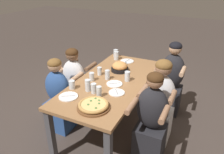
# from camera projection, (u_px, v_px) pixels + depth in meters

# --- Properties ---
(ground_plane) EXTENTS (18.00, 18.00, 0.00)m
(ground_plane) POSITION_uv_depth(u_px,v_px,m) (112.00, 126.00, 3.23)
(ground_plane) COLOR #423833
(ground_plane) RESTS_ON ground
(dining_table) EXTENTS (1.85, 0.86, 0.75)m
(dining_table) POSITION_uv_depth(u_px,v_px,m) (112.00, 86.00, 2.94)
(dining_table) COLOR #996B42
(dining_table) RESTS_ON ground
(pizza_board_main) EXTENTS (0.36, 0.36, 0.06)m
(pizza_board_main) POSITION_uv_depth(u_px,v_px,m) (94.00, 105.00, 2.31)
(pizza_board_main) COLOR brown
(pizza_board_main) RESTS_ON dining_table
(skillet_bowl) EXTENTS (0.36, 0.25, 0.14)m
(skillet_bowl) POSITION_uv_depth(u_px,v_px,m) (120.00, 67.00, 3.15)
(skillet_bowl) COLOR black
(skillet_bowl) RESTS_ON dining_table
(empty_plate_a) EXTENTS (0.19, 0.19, 0.02)m
(empty_plate_a) POSITION_uv_depth(u_px,v_px,m) (117.00, 93.00, 2.60)
(empty_plate_a) COLOR white
(empty_plate_a) RESTS_ON dining_table
(empty_plate_b) EXTENTS (0.21, 0.21, 0.02)m
(empty_plate_b) POSITION_uv_depth(u_px,v_px,m) (127.00, 61.00, 3.49)
(empty_plate_b) COLOR white
(empty_plate_b) RESTS_ON dining_table
(empty_plate_c) EXTENTS (0.22, 0.22, 0.02)m
(empty_plate_c) POSITION_uv_depth(u_px,v_px,m) (68.00, 97.00, 2.52)
(empty_plate_c) COLOR white
(empty_plate_c) RESTS_ON dining_table
(empty_plate_d) EXTENTS (0.21, 0.21, 0.02)m
(empty_plate_d) POSITION_uv_depth(u_px,v_px,m) (114.00, 84.00, 2.80)
(empty_plate_d) COLOR white
(empty_plate_d) RESTS_ON dining_table
(drinking_glass_a) EXTENTS (0.08, 0.08, 0.13)m
(drinking_glass_a) POSITION_uv_depth(u_px,v_px,m) (116.00, 56.00, 3.55)
(drinking_glass_a) COLOR silver
(drinking_glass_a) RESTS_ON dining_table
(drinking_glass_b) EXTENTS (0.07, 0.07, 0.13)m
(drinking_glass_b) POSITION_uv_depth(u_px,v_px,m) (127.00, 77.00, 2.86)
(drinking_glass_b) COLOR silver
(drinking_glass_b) RESTS_ON dining_table
(drinking_glass_c) EXTENTS (0.07, 0.07, 0.12)m
(drinking_glass_c) POSITION_uv_depth(u_px,v_px,m) (116.00, 54.00, 3.67)
(drinking_glass_c) COLOR silver
(drinking_glass_c) RESTS_ON dining_table
(drinking_glass_d) EXTENTS (0.07, 0.07, 0.13)m
(drinking_glass_d) POSITION_uv_depth(u_px,v_px,m) (94.00, 89.00, 2.58)
(drinking_glass_d) COLOR silver
(drinking_glass_d) RESTS_ON dining_table
(drinking_glass_e) EXTENTS (0.07, 0.07, 0.15)m
(drinking_glass_e) POSITION_uv_depth(u_px,v_px,m) (88.00, 85.00, 2.62)
(drinking_glass_e) COLOR silver
(drinking_glass_e) RESTS_ON dining_table
(drinking_glass_f) EXTENTS (0.07, 0.07, 0.11)m
(drinking_glass_f) POSITION_uv_depth(u_px,v_px,m) (92.00, 77.00, 2.88)
(drinking_glass_f) COLOR silver
(drinking_glass_f) RESTS_ON dining_table
(drinking_glass_g) EXTENTS (0.08, 0.08, 0.11)m
(drinking_glass_g) POSITION_uv_depth(u_px,v_px,m) (72.00, 85.00, 2.68)
(drinking_glass_g) COLOR silver
(drinking_glass_g) RESTS_ON dining_table
(drinking_glass_h) EXTENTS (0.06, 0.06, 0.13)m
(drinking_glass_h) POSITION_uv_depth(u_px,v_px,m) (99.00, 92.00, 2.50)
(drinking_glass_h) COLOR silver
(drinking_glass_h) RESTS_ON dining_table
(drinking_glass_i) EXTENTS (0.06, 0.06, 0.13)m
(drinking_glass_i) POSITION_uv_depth(u_px,v_px,m) (107.00, 75.00, 2.91)
(drinking_glass_i) COLOR silver
(drinking_glass_i) RESTS_ON dining_table
(drinking_glass_j) EXTENTS (0.06, 0.06, 0.11)m
(drinking_glass_j) POSITION_uv_depth(u_px,v_px,m) (100.00, 72.00, 3.03)
(drinking_glass_j) COLOR silver
(drinking_glass_j) RESTS_ON dining_table
(diner_near_right) EXTENTS (0.51, 0.40, 1.16)m
(diner_near_right) POSITION_uv_depth(u_px,v_px,m) (171.00, 82.00, 3.36)
(diner_near_right) COLOR #232328
(diner_near_right) RESTS_ON ground
(diner_far_center) EXTENTS (0.51, 0.40, 1.09)m
(diner_far_center) POSITION_uv_depth(u_px,v_px,m) (75.00, 86.00, 3.31)
(diner_far_center) COLOR silver
(diner_far_center) RESTS_ON ground
(diner_near_midleft) EXTENTS (0.51, 0.40, 1.13)m
(diner_near_midleft) POSITION_uv_depth(u_px,v_px,m) (151.00, 122.00, 2.49)
(diner_near_midleft) COLOR #232328
(diner_near_midleft) RESTS_ON ground
(diner_far_midleft) EXTENTS (0.51, 0.40, 1.07)m
(diner_far_midleft) POSITION_uv_depth(u_px,v_px,m) (59.00, 99.00, 3.00)
(diner_far_midleft) COLOR #2D5193
(diner_far_midleft) RESTS_ON ground
(diner_near_center) EXTENTS (0.51, 0.40, 1.14)m
(diner_near_center) POSITION_uv_depth(u_px,v_px,m) (159.00, 105.00, 2.79)
(diner_near_center) COLOR silver
(diner_near_center) RESTS_ON ground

